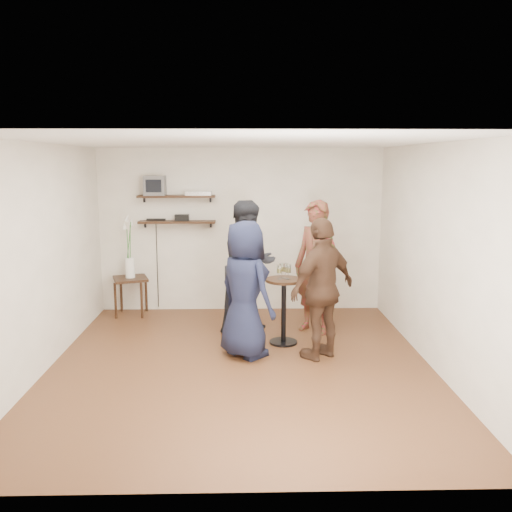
% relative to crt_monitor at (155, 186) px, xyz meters
% --- Properties ---
extents(room, '(4.58, 5.08, 2.68)m').
position_rel_crt_monitor_xyz_m(room, '(1.33, -2.38, -0.72)').
color(room, '#4C2618').
rests_on(room, ground).
extents(shelf_upper, '(1.20, 0.25, 0.04)m').
position_rel_crt_monitor_xyz_m(shelf_upper, '(0.33, 0.00, -0.17)').
color(shelf_upper, black).
rests_on(shelf_upper, room).
extents(shelf_lower, '(1.20, 0.25, 0.04)m').
position_rel_crt_monitor_xyz_m(shelf_lower, '(0.33, 0.00, -0.57)').
color(shelf_lower, black).
rests_on(shelf_lower, room).
extents(crt_monitor, '(0.32, 0.30, 0.30)m').
position_rel_crt_monitor_xyz_m(crt_monitor, '(0.00, 0.00, 0.00)').
color(crt_monitor, '#59595B').
rests_on(crt_monitor, shelf_upper).
extents(dvd_deck, '(0.40, 0.24, 0.06)m').
position_rel_crt_monitor_xyz_m(dvd_deck, '(0.67, 0.00, -0.12)').
color(dvd_deck, silver).
rests_on(dvd_deck, shelf_upper).
extents(radio, '(0.22, 0.10, 0.10)m').
position_rel_crt_monitor_xyz_m(radio, '(0.40, 0.00, -0.50)').
color(radio, black).
rests_on(radio, shelf_lower).
extents(power_strip, '(0.30, 0.05, 0.03)m').
position_rel_crt_monitor_xyz_m(power_strip, '(-0.01, 0.05, -0.54)').
color(power_strip, black).
rests_on(power_strip, shelf_lower).
extents(side_table, '(0.63, 0.63, 0.60)m').
position_rel_crt_monitor_xyz_m(side_table, '(-0.40, -0.18, -1.52)').
color(side_table, black).
rests_on(side_table, room).
extents(vase_lilies, '(0.20, 0.20, 1.01)m').
position_rel_crt_monitor_xyz_m(vase_lilies, '(-0.40, -0.18, -1.10)').
color(vase_lilies, white).
rests_on(vase_lilies, side_table).
extents(drinks_table, '(0.48, 0.48, 0.88)m').
position_rel_crt_monitor_xyz_m(drinks_table, '(1.89, -1.58, -1.45)').
color(drinks_table, black).
rests_on(drinks_table, room).
extents(wine_glass_fl, '(0.06, 0.06, 0.19)m').
position_rel_crt_monitor_xyz_m(wine_glass_fl, '(1.83, -1.62, -1.01)').
color(wine_glass_fl, silver).
rests_on(wine_glass_fl, drinks_table).
extents(wine_glass_fr, '(0.07, 0.07, 0.20)m').
position_rel_crt_monitor_xyz_m(wine_glass_fr, '(1.95, -1.63, -1.00)').
color(wine_glass_fr, silver).
rests_on(wine_glass_fr, drinks_table).
extents(wine_glass_bl, '(0.06, 0.06, 0.19)m').
position_rel_crt_monitor_xyz_m(wine_glass_bl, '(1.87, -1.53, -1.01)').
color(wine_glass_bl, silver).
rests_on(wine_glass_bl, drinks_table).
extents(wine_glass_br, '(0.07, 0.07, 0.20)m').
position_rel_crt_monitor_xyz_m(wine_glass_br, '(1.92, -1.58, -1.00)').
color(wine_glass_br, silver).
rests_on(wine_glass_br, drinks_table).
extents(person_plaid, '(0.80, 0.80, 1.87)m').
position_rel_crt_monitor_xyz_m(person_plaid, '(2.37, -1.10, -1.08)').
color(person_plaid, '#A5122C').
rests_on(person_plaid, room).
extents(person_dark, '(1.15, 1.13, 1.86)m').
position_rel_crt_monitor_xyz_m(person_dark, '(1.45, -1.07, -1.09)').
color(person_dark, black).
rests_on(person_dark, room).
extents(person_navy, '(0.95, 0.98, 1.69)m').
position_rel_crt_monitor_xyz_m(person_navy, '(1.38, -2.04, -1.17)').
color(person_navy, black).
rests_on(person_navy, room).
extents(person_brown, '(1.06, 0.97, 1.73)m').
position_rel_crt_monitor_xyz_m(person_brown, '(2.32, -2.12, -1.15)').
color(person_brown, '#422A1C').
rests_on(person_brown, room).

